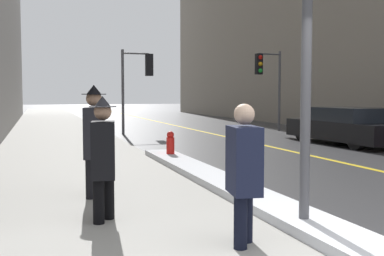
{
  "coord_description": "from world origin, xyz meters",
  "views": [
    {
      "loc": [
        -2.83,
        -3.58,
        1.6
      ],
      "look_at": [
        -0.4,
        4.0,
        1.05
      ],
      "focal_mm": 45.0,
      "sensor_mm": 36.0,
      "label": 1
    }
  ],
  "objects_px": {
    "traffic_light_near": "(140,74)",
    "traffic_light_far": "(267,73)",
    "parked_car_black": "(350,126)",
    "fire_hydrant": "(170,145)",
    "pedestrian_in_glasses": "(244,168)",
    "pedestrian_trailing": "(95,137)",
    "pedestrian_in_fedora": "(103,154)"
  },
  "relations": [
    {
      "from": "pedestrian_in_fedora",
      "to": "fire_hydrant",
      "type": "relative_size",
      "value": 2.26
    },
    {
      "from": "traffic_light_far",
      "to": "pedestrian_in_fedora",
      "type": "relative_size",
      "value": 2.23
    },
    {
      "from": "pedestrian_in_fedora",
      "to": "parked_car_black",
      "type": "xyz_separation_m",
      "value": [
        8.84,
        7.21,
        -0.29
      ]
    },
    {
      "from": "traffic_light_near",
      "to": "parked_car_black",
      "type": "bearing_deg",
      "value": -48.91
    },
    {
      "from": "parked_car_black",
      "to": "fire_hydrant",
      "type": "distance_m",
      "value": 6.72
    },
    {
      "from": "parked_car_black",
      "to": "fire_hydrant",
      "type": "relative_size",
      "value": 6.71
    },
    {
      "from": "pedestrian_in_glasses",
      "to": "parked_car_black",
      "type": "bearing_deg",
      "value": 147.75
    },
    {
      "from": "traffic_light_near",
      "to": "fire_hydrant",
      "type": "bearing_deg",
      "value": -97.37
    },
    {
      "from": "traffic_light_near",
      "to": "traffic_light_far",
      "type": "bearing_deg",
      "value": -3.28
    },
    {
      "from": "pedestrian_in_glasses",
      "to": "fire_hydrant",
      "type": "distance_m",
      "value": 6.99
    },
    {
      "from": "traffic_light_near",
      "to": "pedestrian_in_fedora",
      "type": "height_order",
      "value": "traffic_light_near"
    },
    {
      "from": "fire_hydrant",
      "to": "traffic_light_near",
      "type": "bearing_deg",
      "value": 83.78
    },
    {
      "from": "traffic_light_near",
      "to": "pedestrian_trailing",
      "type": "distance_m",
      "value": 12.39
    },
    {
      "from": "parked_car_black",
      "to": "fire_hydrant",
      "type": "xyz_separation_m",
      "value": [
        -6.48,
        -1.75,
        -0.23
      ]
    },
    {
      "from": "traffic_light_near",
      "to": "fire_hydrant",
      "type": "height_order",
      "value": "traffic_light_near"
    },
    {
      "from": "traffic_light_far",
      "to": "pedestrian_trailing",
      "type": "bearing_deg",
      "value": 45.43
    },
    {
      "from": "fire_hydrant",
      "to": "pedestrian_in_fedora",
      "type": "bearing_deg",
      "value": -113.3
    },
    {
      "from": "traffic_light_far",
      "to": "pedestrian_in_fedora",
      "type": "height_order",
      "value": "traffic_light_far"
    },
    {
      "from": "pedestrian_in_glasses",
      "to": "pedestrian_in_fedora",
      "type": "xyz_separation_m",
      "value": [
        -1.27,
        1.43,
        0.03
      ]
    },
    {
      "from": "pedestrian_in_fedora",
      "to": "pedestrian_trailing",
      "type": "xyz_separation_m",
      "value": [
        0.06,
        1.51,
        0.09
      ]
    },
    {
      "from": "parked_car_black",
      "to": "fire_hydrant",
      "type": "bearing_deg",
      "value": 103.74
    },
    {
      "from": "traffic_light_far",
      "to": "pedestrian_trailing",
      "type": "height_order",
      "value": "traffic_light_far"
    },
    {
      "from": "pedestrian_in_fedora",
      "to": "pedestrian_trailing",
      "type": "bearing_deg",
      "value": -173.4
    },
    {
      "from": "traffic_light_near",
      "to": "pedestrian_in_fedora",
      "type": "bearing_deg",
      "value": -104.65
    },
    {
      "from": "pedestrian_in_glasses",
      "to": "parked_car_black",
      "type": "height_order",
      "value": "pedestrian_in_glasses"
    },
    {
      "from": "traffic_light_near",
      "to": "parked_car_black",
      "type": "height_order",
      "value": "traffic_light_near"
    },
    {
      "from": "fire_hydrant",
      "to": "pedestrian_trailing",
      "type": "bearing_deg",
      "value": -120.12
    },
    {
      "from": "traffic_light_near",
      "to": "fire_hydrant",
      "type": "xyz_separation_m",
      "value": [
        -0.87,
        -7.93,
        -2.12
      ]
    },
    {
      "from": "traffic_light_near",
      "to": "pedestrian_trailing",
      "type": "height_order",
      "value": "traffic_light_near"
    },
    {
      "from": "traffic_light_near",
      "to": "traffic_light_far",
      "type": "relative_size",
      "value": 0.97
    },
    {
      "from": "traffic_light_far",
      "to": "pedestrian_in_glasses",
      "type": "bearing_deg",
      "value": 55.0
    },
    {
      "from": "pedestrian_in_fedora",
      "to": "traffic_light_far",
      "type": "bearing_deg",
      "value": 155.08
    }
  ]
}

